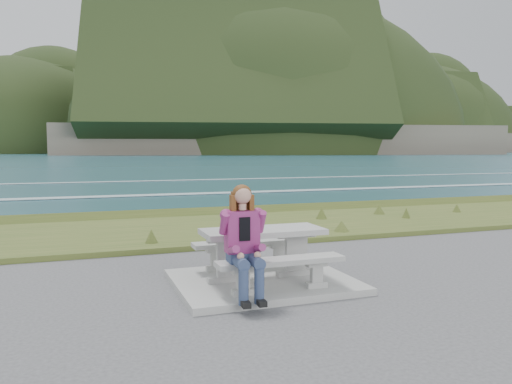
# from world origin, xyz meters

# --- Properties ---
(concrete_slab) EXTENTS (2.60, 2.10, 0.10)m
(concrete_slab) POSITION_xyz_m (0.00, 0.00, 0.05)
(concrete_slab) COLOR #9C9D98
(concrete_slab) RESTS_ON ground
(picnic_table) EXTENTS (1.80, 0.75, 0.75)m
(picnic_table) POSITION_xyz_m (0.00, 0.00, 0.68)
(picnic_table) COLOR #9C9D98
(picnic_table) RESTS_ON concrete_slab
(bench_landward) EXTENTS (1.80, 0.35, 0.45)m
(bench_landward) POSITION_xyz_m (0.00, -0.70, 0.45)
(bench_landward) COLOR #9C9D98
(bench_landward) RESTS_ON concrete_slab
(bench_seaward) EXTENTS (1.80, 0.35, 0.45)m
(bench_seaward) POSITION_xyz_m (0.00, 0.70, 0.45)
(bench_seaward) COLOR #9C9D98
(bench_seaward) RESTS_ON concrete_slab
(grass_verge) EXTENTS (160.00, 4.50, 0.22)m
(grass_verge) POSITION_xyz_m (0.00, 5.00, 0.00)
(grass_verge) COLOR #37501E
(grass_verge) RESTS_ON ground
(shore_drop) EXTENTS (160.00, 0.80, 2.20)m
(shore_drop) POSITION_xyz_m (0.00, 7.90, 0.00)
(shore_drop) COLOR brown
(shore_drop) RESTS_ON ground
(ocean) EXTENTS (1600.00, 1600.00, 0.09)m
(ocean) POSITION_xyz_m (0.00, 25.09, -1.74)
(ocean) COLOR #225260
(ocean) RESTS_ON ground
(headland_range) EXTENTS (729.83, 363.95, 201.41)m
(headland_range) POSITION_xyz_m (190.32, 398.30, 9.93)
(headland_range) COLOR brown
(headland_range) RESTS_ON ground
(seated_woman) EXTENTS (0.44, 0.76, 1.47)m
(seated_woman) POSITION_xyz_m (-0.55, -0.84, 0.64)
(seated_woman) COLOR navy
(seated_woman) RESTS_ON concrete_slab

